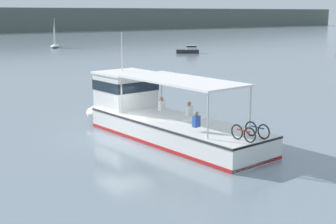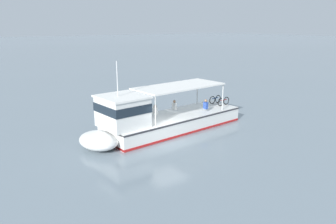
# 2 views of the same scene
# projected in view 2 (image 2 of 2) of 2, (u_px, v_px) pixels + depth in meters

# --- Properties ---
(ground_plane) EXTENTS (400.00, 400.00, 0.00)m
(ground_plane) POSITION_uv_depth(u_px,v_px,m) (166.00, 142.00, 21.76)
(ground_plane) COLOR gray
(ferry_main) EXTENTS (4.19, 12.99, 5.32)m
(ferry_main) POSITION_uv_depth(u_px,v_px,m) (157.00, 120.00, 23.11)
(ferry_main) COLOR white
(ferry_main) RESTS_ON ground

